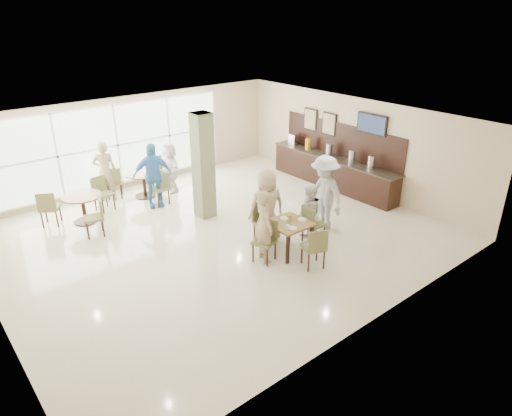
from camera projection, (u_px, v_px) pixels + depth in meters
ground at (219, 235)px, 11.31m from camera, size 10.00×10.00×0.00m
room_shell at (217, 170)px, 10.62m from camera, size 10.00×10.00×10.00m
window_bank at (118, 145)px, 13.59m from camera, size 7.00×0.04×7.00m
column at (203, 166)px, 11.82m from camera, size 0.45×0.45×2.80m
main_table at (289, 227)px, 10.30m from camera, size 0.88×0.88×0.75m
round_table_left at (83, 203)px, 11.80m from camera, size 0.99×0.99×0.75m
round_table_right at (144, 178)px, 13.39m from camera, size 1.05×1.05×0.75m
chairs_main_table at (289, 233)px, 10.38m from camera, size 2.02×2.14×0.95m
chairs_table_left at (83, 206)px, 11.77m from camera, size 2.01×1.88×0.95m
chairs_table_right at (145, 181)px, 13.48m from camera, size 2.03×1.88×0.95m
tabletop_clutter at (290, 221)px, 10.20m from camera, size 0.77×0.69×0.21m
buffet_counter at (333, 169)px, 14.17m from camera, size 0.64×4.70×1.95m
wall_tv at (372, 124)px, 12.87m from camera, size 0.06×1.00×0.58m
framed_art_a at (329, 124)px, 14.13m from camera, size 0.05×0.55×0.70m
framed_art_b at (310, 119)px, 14.69m from camera, size 0.05×0.55×0.70m
teen_left at (264, 226)px, 9.89m from camera, size 0.56×0.70×1.68m
teen_far at (267, 206)px, 10.74m from camera, size 0.98×0.73×1.79m
teen_right at (309, 214)px, 10.71m from camera, size 0.75×0.85×1.46m
teen_standing at (324, 193)px, 11.28m from camera, size 0.89×1.34×1.93m
adult_a at (153, 175)px, 12.59m from camera, size 1.20×0.87×1.84m
adult_b at (170, 167)px, 13.73m from camera, size 0.70×1.44×1.51m
adult_standing at (105, 171)px, 13.02m from camera, size 0.77×0.66×1.77m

